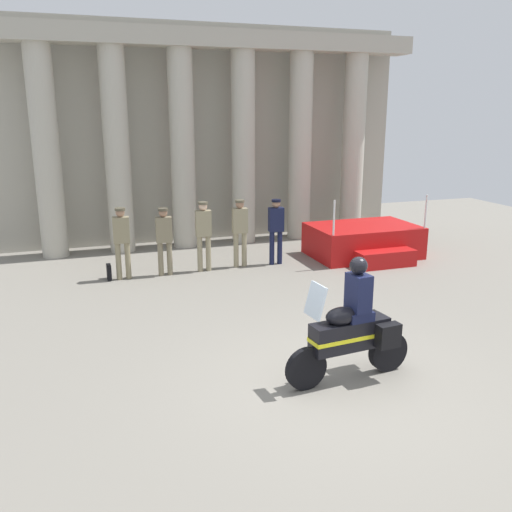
% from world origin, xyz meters
% --- Properties ---
extents(ground_plane, '(28.00, 28.00, 0.00)m').
position_xyz_m(ground_plane, '(0.00, 0.00, 0.00)').
color(ground_plane, gray).
extents(colonnade_backdrop, '(12.43, 1.55, 6.40)m').
position_xyz_m(colonnade_backdrop, '(0.53, 9.57, 3.38)').
color(colonnade_backdrop, '#A49F91').
rests_on(colonnade_backdrop, ground_plane).
extents(reviewing_stand, '(2.87, 2.40, 1.76)m').
position_xyz_m(reviewing_stand, '(4.05, 6.29, 0.42)').
color(reviewing_stand, '#B71414').
rests_on(reviewing_stand, ground_plane).
extents(officer_in_row_0, '(0.40, 0.25, 1.73)m').
position_xyz_m(officer_in_row_0, '(-2.47, 6.26, 1.02)').
color(officer_in_row_0, '#847A5B').
rests_on(officer_in_row_0, ground_plane).
extents(officer_in_row_1, '(0.40, 0.25, 1.67)m').
position_xyz_m(officer_in_row_1, '(-1.47, 6.27, 0.98)').
color(officer_in_row_1, '#7A7056').
rests_on(officer_in_row_1, ground_plane).
extents(officer_in_row_2, '(0.40, 0.25, 1.76)m').
position_xyz_m(officer_in_row_2, '(-0.48, 6.32, 1.04)').
color(officer_in_row_2, gray).
rests_on(officer_in_row_2, ground_plane).
extents(officer_in_row_3, '(0.40, 0.25, 1.75)m').
position_xyz_m(officer_in_row_3, '(0.49, 6.40, 1.03)').
color(officer_in_row_3, gray).
rests_on(officer_in_row_3, ground_plane).
extents(officer_in_row_4, '(0.40, 0.25, 1.72)m').
position_xyz_m(officer_in_row_4, '(1.45, 6.34, 1.01)').
color(officer_in_row_4, '#141938').
rests_on(officer_in_row_4, ground_plane).
extents(motorcycle_with_rider, '(2.09, 0.73, 1.90)m').
position_xyz_m(motorcycle_with_rider, '(0.27, -0.01, 0.79)').
color(motorcycle_with_rider, black).
rests_on(motorcycle_with_rider, ground_plane).
extents(briefcase_on_ground, '(0.10, 0.32, 0.36)m').
position_xyz_m(briefcase_on_ground, '(-2.81, 6.35, 0.18)').
color(briefcase_on_ground, black).
rests_on(briefcase_on_ground, ground_plane).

